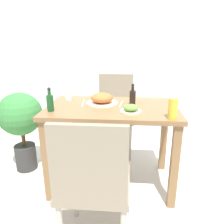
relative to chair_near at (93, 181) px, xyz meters
name	(u,v)px	position (x,y,z in m)	size (l,w,h in m)	color
ground_plane	(112,182)	(0.05, 0.69, -0.51)	(16.00, 16.00, 0.00)	beige
wall_back	(120,38)	(0.05, 1.92, 0.79)	(8.00, 0.05, 2.60)	silver
dining_table	(112,120)	(0.05, 0.69, 0.11)	(1.09, 0.65, 0.74)	olive
chair_near	(93,181)	(0.00, 0.00, 0.00)	(0.42, 0.42, 0.90)	gray
chair_far	(115,109)	(0.04, 1.37, 0.00)	(0.42, 0.42, 0.90)	gray
food_plate	(102,99)	(-0.04, 0.77, 0.28)	(0.27, 0.27, 0.09)	beige
side_plate	(131,109)	(0.21, 0.55, 0.26)	(0.17, 0.17, 0.06)	beige
drink_cup	(68,95)	(-0.37, 0.88, 0.28)	(0.07, 0.07, 0.09)	white
juice_glass	(173,109)	(0.50, 0.43, 0.31)	(0.07, 0.07, 0.15)	gold
sauce_bottle	(50,102)	(-0.41, 0.53, 0.31)	(0.05, 0.05, 0.19)	#194C23
condiment_bottle	(133,97)	(0.22, 0.73, 0.31)	(0.05, 0.05, 0.19)	black
fork_utensil	(83,103)	(-0.21, 0.77, 0.24)	(0.03, 0.19, 0.00)	silver
spoon_utensil	(121,104)	(0.13, 0.77, 0.24)	(0.03, 0.19, 0.00)	silver
potted_plant_left	(21,120)	(-0.85, 0.86, 0.02)	(0.42, 0.42, 0.80)	#333333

